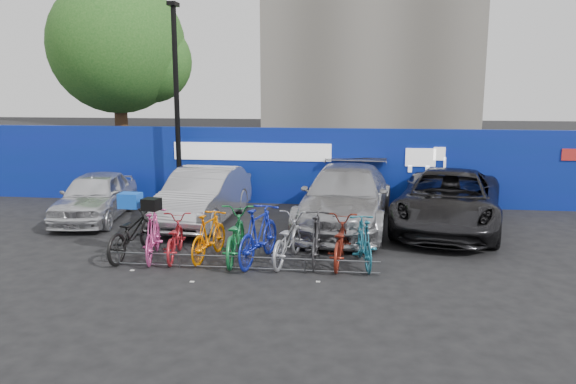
% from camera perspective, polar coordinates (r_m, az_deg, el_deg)
% --- Properties ---
extents(ground, '(100.00, 100.00, 0.00)m').
position_cam_1_polar(ground, '(12.13, -4.17, -7.01)').
color(ground, black).
rests_on(ground, ground).
extents(hoarding, '(22.00, 0.18, 2.40)m').
position_cam_1_polar(hoarding, '(17.65, -0.43, 2.67)').
color(hoarding, navy).
rests_on(hoarding, ground).
extents(tree, '(5.40, 5.20, 7.80)m').
position_cam_1_polar(tree, '(23.26, -16.37, 13.77)').
color(tree, '#382314').
rests_on(tree, ground).
extents(lamppost, '(0.25, 0.50, 6.11)m').
position_cam_1_polar(lamppost, '(17.60, -11.25, 9.20)').
color(lamppost, black).
rests_on(lamppost, ground).
extents(bike_rack, '(5.60, 0.03, 0.30)m').
position_cam_1_polar(bike_rack, '(11.53, -4.76, -7.15)').
color(bike_rack, '#595B60').
rests_on(bike_rack, ground).
extents(car_0, '(2.08, 4.10, 1.34)m').
position_cam_1_polar(car_0, '(16.50, -18.98, -0.39)').
color(car_0, silver).
rests_on(car_0, ground).
extents(car_1, '(1.87, 4.58, 1.48)m').
position_cam_1_polar(car_1, '(15.41, -8.63, -0.41)').
color(car_1, '#A3A4A8').
rests_on(car_1, ground).
extents(car_2, '(2.71, 5.62, 1.58)m').
position_cam_1_polar(car_2, '(14.87, 5.89, -0.55)').
color(car_2, '#A6A6AB').
rests_on(car_2, ground).
extents(car_3, '(3.62, 5.89, 1.52)m').
position_cam_1_polar(car_3, '(15.16, 16.01, -0.82)').
color(car_3, black).
rests_on(car_3, ground).
extents(bike_0, '(0.94, 2.15, 1.10)m').
position_cam_1_polar(bike_0, '(12.75, -15.57, -3.94)').
color(bike_0, black).
rests_on(bike_0, ground).
extents(bike_1, '(0.86, 1.87, 1.08)m').
position_cam_1_polar(bike_1, '(12.45, -13.58, -4.24)').
color(bike_1, '#D3438E').
rests_on(bike_1, ground).
extents(bike_2, '(0.86, 1.81, 0.91)m').
position_cam_1_polar(bike_2, '(12.41, -11.46, -4.59)').
color(bike_2, '#AC1E27').
rests_on(bike_2, ground).
extents(bike_3, '(0.77, 1.78, 1.04)m').
position_cam_1_polar(bike_3, '(12.22, -8.03, -4.43)').
color(bike_3, orange).
rests_on(bike_3, ground).
extents(bike_4, '(0.84, 2.11, 1.08)m').
position_cam_1_polar(bike_4, '(12.09, -5.44, -4.42)').
color(bike_4, '#1A7D3C').
rests_on(bike_4, ground).
extents(bike_5, '(1.02, 2.11, 1.22)m').
position_cam_1_polar(bike_5, '(11.85, -3.00, -4.35)').
color(bike_5, '#1423A4').
rests_on(bike_5, ground).
extents(bike_6, '(1.00, 2.01, 1.01)m').
position_cam_1_polar(bike_6, '(11.90, -0.07, -4.81)').
color(bike_6, '#9C9DA3').
rests_on(bike_6, ground).
extents(bike_7, '(0.52, 1.81, 1.09)m').
position_cam_1_polar(bike_7, '(11.86, 2.89, -4.68)').
color(bike_7, '#2A292C').
rests_on(bike_7, ground).
extents(bike_8, '(0.77, 1.91, 0.98)m').
position_cam_1_polar(bike_8, '(11.83, 5.25, -5.01)').
color(bike_8, maroon).
rests_on(bike_8, ground).
extents(bike_9, '(0.76, 1.78, 1.03)m').
position_cam_1_polar(bike_9, '(11.76, 7.71, -5.03)').
color(bike_9, '#195D75').
rests_on(bike_9, ground).
extents(cargo_crate, '(0.47, 0.37, 0.32)m').
position_cam_1_polar(cargo_crate, '(12.60, -15.73, -0.82)').
color(cargo_crate, blue).
rests_on(cargo_crate, bike_0).
extents(cargo_topcase, '(0.40, 0.37, 0.26)m').
position_cam_1_polar(cargo_topcase, '(12.29, -13.71, -1.22)').
color(cargo_topcase, black).
rests_on(cargo_topcase, bike_1).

